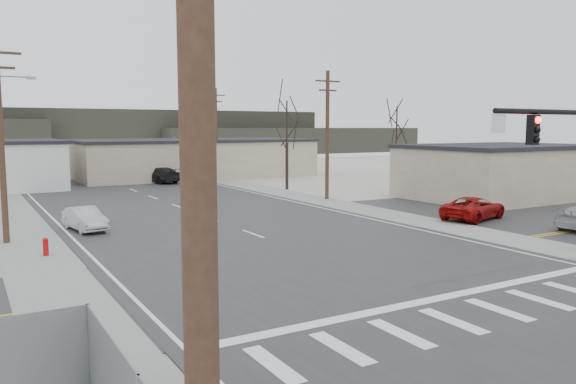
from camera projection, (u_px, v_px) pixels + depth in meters
name	position (u px, v px, depth m)	size (l,w,h in m)	color
ground	(341.00, 267.00, 22.94)	(140.00, 140.00, 0.00)	silver
main_road	(204.00, 216.00, 35.81)	(18.00, 110.00, 0.05)	#28272A
cross_road	(341.00, 266.00, 22.93)	(90.00, 10.00, 0.04)	#28272A
parking_lot	(530.00, 211.00, 38.08)	(18.00, 20.00, 0.03)	#28272A
sidewalk_left	(14.00, 219.00, 34.81)	(3.00, 90.00, 0.06)	gray
sidewalk_right	(304.00, 197.00, 45.40)	(3.00, 90.00, 0.06)	gray
fire_hydrant	(46.00, 247.00, 24.66)	(0.24, 0.24, 0.87)	#A50C0C
building_right_far	(191.00, 157.00, 65.46)	(26.30, 14.30, 4.30)	#BBAE8F
building_lot	(498.00, 171.00, 44.98)	(14.30, 10.30, 4.30)	#BBAE8F
upole_left_a	(199.00, 185.00, 4.57)	(2.20, 0.30, 10.00)	#4D3123
upole_left_b	(1.00, 137.00, 26.89)	(2.20, 0.30, 10.00)	#4D3123
upole_right_a	(327.00, 133.00, 43.53)	(2.20, 0.30, 10.00)	#4D3123
upole_right_b	(216.00, 131.00, 62.42)	(2.20, 0.30, 10.00)	#4D3123
streetlight_main	(3.00, 137.00, 35.84)	(2.40, 0.25, 9.00)	gray
tree_right_mid	(287.00, 124.00, 50.82)	(3.74, 3.74, 8.33)	black
tree_right_far	(205.00, 128.00, 74.43)	(3.52, 3.52, 7.84)	black
tree_lot	(397.00, 128.00, 52.17)	(3.52, 3.52, 7.84)	black
hill_center	(123.00, 133.00, 112.33)	(80.00, 18.00, 9.00)	#333026
hill_right	(289.00, 140.00, 124.87)	(60.00, 18.00, 5.50)	#333026
sedan_crossing	(85.00, 219.00, 30.83)	(1.34, 3.84, 1.27)	#A2A9AD
car_far_a	(159.00, 175.00, 57.12)	(2.22, 5.47, 1.59)	black
car_far_b	(36.00, 168.00, 67.68)	(1.58, 3.94, 1.34)	black
car_parked_red	(474.00, 208.00, 34.50)	(2.29, 4.97, 1.38)	#8E0807
car_parked_dark_a	(487.00, 197.00, 40.52)	(1.43, 3.56, 1.21)	black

